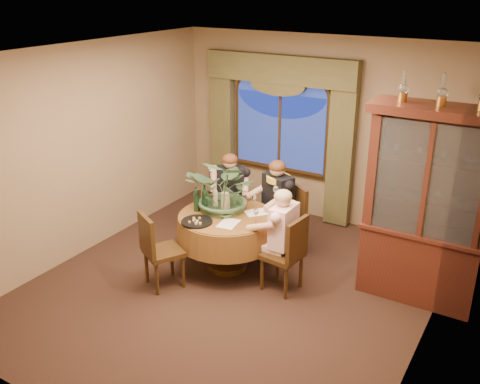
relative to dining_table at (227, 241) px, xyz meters
The scene contains 33 objects.
floor 0.62m from the dining_table, 51.83° to the right, with size 5.00×5.00×0.00m, color black.
wall_back 2.36m from the dining_table, 81.66° to the left, with size 4.50×4.50×0.00m, color #846B4C.
wall_right 2.78m from the dining_table, ahead, with size 5.00×5.00×0.00m, color #846B4C.
ceiling 2.48m from the dining_table, 51.83° to the right, with size 5.00×5.00×0.00m, color white.
window 2.26m from the dining_table, 98.13° to the left, with size 1.62×0.10×1.32m, color navy, non-canonical shape.
arched_transom 2.67m from the dining_table, 98.13° to the left, with size 1.60×0.06×0.44m, color navy, non-canonical shape.
drapery_left 2.52m from the dining_table, 123.62° to the left, with size 0.38×0.14×2.32m, color #4A4726.
drapery_right 2.27m from the dining_table, 69.61° to the left, with size 0.38×0.14×2.32m, color #4A4726.
swag_valance 2.75m from the dining_table, 98.46° to the left, with size 2.45×0.16×0.42m, color #4A4726, non-canonical shape.
dining_table is the anchor object (origin of this frame).
china_cabinet 2.48m from the dining_table, 13.79° to the left, with size 1.42×0.56×2.30m, color #3A1710.
oil_lamp_left 2.88m from the dining_table, 16.56° to the left, with size 0.11×0.11×0.34m, color #A5722D, non-canonical shape.
oil_lamp_center 3.15m from the dining_table, 13.79° to the left, with size 0.11×0.11×0.34m, color #A5722D, non-canonical shape.
chair_right 0.86m from the dining_table, ahead, with size 0.42×0.42×0.96m, color black.
chair_back_right 0.85m from the dining_table, 54.83° to the left, with size 0.42×0.42×0.96m, color black.
chair_back 0.82m from the dining_table, 124.02° to the left, with size 0.42×0.42×0.96m, color black.
chair_front_left 0.88m from the dining_table, 119.04° to the right, with size 0.42×0.42×0.96m, color black.
person_pink 0.85m from the dining_table, ahead, with size 0.45×0.41×1.25m, color beige, non-canonical shape.
person_back 0.91m from the dining_table, 118.64° to the left, with size 0.46×0.42×1.29m, color black, non-canonical shape.
person_scarf 0.87m from the dining_table, 65.39° to the left, with size 0.47×0.43×1.32m, color black, non-canonical shape.
stoneware_vase 0.51m from the dining_table, 127.95° to the left, with size 0.13×0.13×0.25m, color #95835E, non-canonical shape.
centerpiece_plant 1.00m from the dining_table, 123.37° to the left, with size 0.96×1.07×0.83m, color #395A37.
olive_bowl 0.41m from the dining_table, 73.42° to the right, with size 0.17×0.17×0.05m, color #4D5C33.
cheese_platter 0.58m from the dining_table, 115.70° to the right, with size 0.38×0.38×0.02m, color black.
wine_bottle_0 0.67m from the dining_table, 166.71° to the right, with size 0.07×0.07×0.33m, color black.
wine_bottle_1 0.58m from the dining_table, 162.79° to the left, with size 0.07×0.07×0.33m, color tan.
wine_bottle_2 0.69m from the dining_table, 165.32° to the left, with size 0.07×0.07×0.33m, color tan.
wine_bottle_3 0.63m from the dining_table, behind, with size 0.07×0.07×0.33m, color black.
tasting_paper_0 0.47m from the dining_table, 52.70° to the right, with size 0.21×0.30×0.00m, color white.
tasting_paper_1 0.55m from the dining_table, 39.31° to the left, with size 0.21×0.30×0.00m, color white.
wine_glass_person_pink 0.63m from the dining_table, ahead, with size 0.07×0.07×0.18m, color silver, non-canonical shape.
wine_glass_person_back 0.63m from the dining_table, 118.64° to the left, with size 0.07×0.07×0.18m, color silver, non-canonical shape.
wine_glass_person_scarf 0.63m from the dining_table, 65.39° to the left, with size 0.07×0.07×0.18m, color silver, non-canonical shape.
Camera 1 is at (2.99, -4.81, 3.53)m, focal length 40.00 mm.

